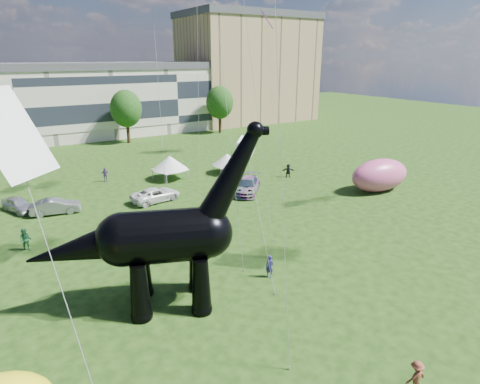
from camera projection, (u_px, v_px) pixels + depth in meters
ground at (275, 323)px, 22.53m from camera, size 220.00×220.00×0.00m
terrace_row at (14, 108)px, 66.47m from camera, size 78.00×11.00×12.00m
apartment_block at (247, 71)px, 91.21m from camera, size 28.00×18.00×22.00m
tree_mid_right at (126, 106)px, 67.12m from camera, size 5.20×5.20×9.44m
tree_far_right at (220, 100)px, 76.10m from camera, size 5.20×5.20×9.44m
dinosaur_sculpture at (157, 240)px, 22.93m from camera, size 13.54×6.89×11.29m
car_silver at (18, 205)px, 38.46m from camera, size 3.13×4.41×1.39m
car_grey at (55, 206)px, 37.88m from camera, size 4.66×2.39×1.46m
car_white at (156, 195)px, 41.18m from camera, size 5.38×3.07×1.41m
car_dark at (247, 186)px, 43.66m from camera, size 5.45×5.76×1.64m
gazebo_near at (170, 163)px, 48.13m from camera, size 4.88×4.88×2.91m
gazebo_far at (227, 159)px, 50.70m from camera, size 4.17×4.17×2.56m
inflatable_pink at (380, 175)px, 44.03m from camera, size 7.53×4.33×3.60m
visitors at (130, 221)px, 34.13m from camera, size 54.09×43.20×1.87m
kites at (77, 21)px, 33.57m from camera, size 59.37×46.73×26.90m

